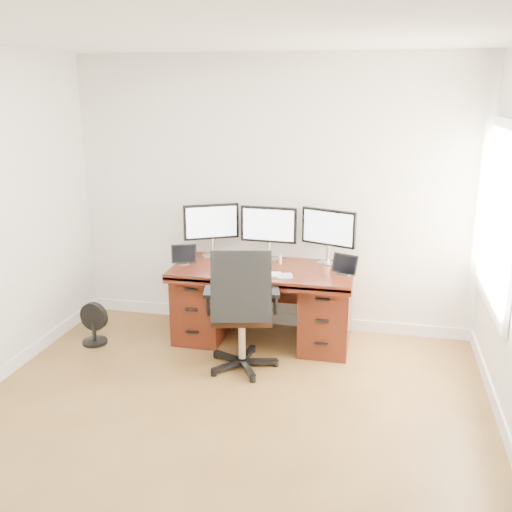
% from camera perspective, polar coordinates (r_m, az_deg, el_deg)
% --- Properties ---
extents(ground, '(4.50, 4.50, 0.00)m').
position_cam_1_polar(ground, '(4.12, -4.76, -18.75)').
color(ground, brown).
rests_on(ground, ground).
extents(back_wall, '(4.00, 0.10, 2.70)m').
position_cam_1_polar(back_wall, '(5.65, 1.65, 5.99)').
color(back_wall, silver).
rests_on(back_wall, ground).
extents(desk, '(1.70, 0.80, 0.75)m').
position_cam_1_polar(desk, '(5.50, 0.74, -4.54)').
color(desk, '#46180E').
rests_on(desk, ground).
extents(office_chair, '(0.72, 0.72, 1.13)m').
position_cam_1_polar(office_chair, '(4.94, -1.42, -7.45)').
color(office_chair, black).
rests_on(office_chair, ground).
extents(floor_fan, '(0.28, 0.24, 0.41)m').
position_cam_1_polar(floor_fan, '(5.72, -15.94, -6.58)').
color(floor_fan, black).
rests_on(floor_fan, ground).
extents(monitor_left, '(0.50, 0.28, 0.53)m').
position_cam_1_polar(monitor_left, '(5.66, -4.50, 3.25)').
color(monitor_left, silver).
rests_on(monitor_left, desk).
extents(monitor_center, '(0.55, 0.15, 0.53)m').
position_cam_1_polar(monitor_center, '(5.53, 1.27, 2.97)').
color(monitor_center, silver).
rests_on(monitor_center, desk).
extents(monitor_right, '(0.53, 0.22, 0.53)m').
position_cam_1_polar(monitor_right, '(5.45, 7.27, 2.64)').
color(monitor_right, silver).
rests_on(monitor_right, desk).
extents(tablet_left, '(0.25, 0.14, 0.19)m').
position_cam_1_polar(tablet_left, '(5.49, -7.24, 0.05)').
color(tablet_left, silver).
rests_on(tablet_left, desk).
extents(tablet_right, '(0.25, 0.15, 0.19)m').
position_cam_1_polar(tablet_right, '(5.19, 8.86, -0.97)').
color(tablet_right, silver).
rests_on(tablet_right, desk).
extents(keyboard, '(0.31, 0.14, 0.01)m').
position_cam_1_polar(keyboard, '(5.16, 0.72, -1.80)').
color(keyboard, silver).
rests_on(keyboard, desk).
extents(trackpad, '(0.18, 0.18, 0.01)m').
position_cam_1_polar(trackpad, '(5.12, 2.86, -2.00)').
color(trackpad, '#B5B8BD').
rests_on(trackpad, desk).
extents(drawing_tablet, '(0.26, 0.21, 0.01)m').
position_cam_1_polar(drawing_tablet, '(5.23, -2.09, -1.57)').
color(drawing_tablet, black).
rests_on(drawing_tablet, desk).
extents(phone, '(0.13, 0.08, 0.01)m').
position_cam_1_polar(phone, '(5.34, 0.73, -1.18)').
color(phone, black).
rests_on(phone, desk).
extents(figurine_purple, '(0.04, 0.04, 0.09)m').
position_cam_1_polar(figurine_purple, '(5.57, -2.54, -0.00)').
color(figurine_purple, '#A654CE').
rests_on(figurine_purple, desk).
extents(figurine_blue, '(0.04, 0.04, 0.09)m').
position_cam_1_polar(figurine_blue, '(5.54, -1.44, -0.07)').
color(figurine_blue, '#6399D7').
rests_on(figurine_blue, desk).
extents(figurine_pink, '(0.04, 0.04, 0.09)m').
position_cam_1_polar(figurine_pink, '(5.52, -0.39, -0.14)').
color(figurine_pink, pink).
rests_on(figurine_pink, desk).
extents(figurine_yellow, '(0.04, 0.04, 0.09)m').
position_cam_1_polar(figurine_yellow, '(5.46, 2.43, -0.32)').
color(figurine_yellow, '#E3C179').
rests_on(figurine_yellow, desk).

